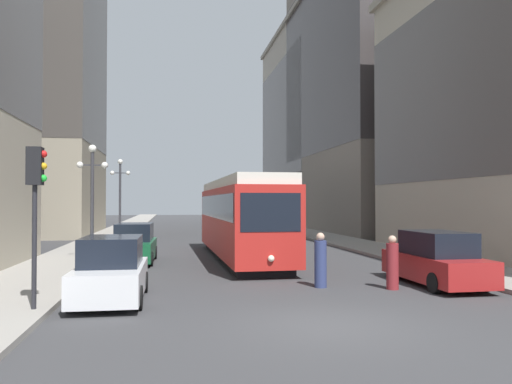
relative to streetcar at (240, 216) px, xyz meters
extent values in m
plane|color=#38383A|center=(0.22, -13.62, -2.10)|extent=(200.00, 200.00, 0.00)
cube|color=gray|center=(-8.09, 26.38, -2.03)|extent=(3.50, 120.00, 0.15)
cube|color=gray|center=(8.53, 26.38, -2.03)|extent=(3.50, 120.00, 0.15)
cube|color=black|center=(0.00, 0.01, -1.93)|extent=(2.48, 13.06, 0.35)
cube|color=red|center=(0.00, 0.01, -0.20)|extent=(2.89, 14.20, 3.10)
cube|color=black|center=(0.00, 0.01, 0.50)|extent=(2.91, 13.63, 1.08)
cube|color=silver|center=(0.00, 0.01, 1.57)|extent=(2.68, 13.91, 0.44)
cube|color=black|center=(0.15, -7.04, 0.34)|extent=(2.21, 0.13, 1.40)
sphere|color=#F2EACC|center=(0.15, -7.11, -1.30)|extent=(0.24, 0.24, 0.24)
cube|color=black|center=(3.75, 14.77, -1.93)|extent=(2.20, 11.95, 0.35)
cube|color=silver|center=(3.75, 14.77, -0.20)|extent=(2.59, 12.99, 3.10)
cube|color=black|center=(3.75, 14.77, 0.34)|extent=(2.62, 12.47, 1.30)
cube|color=black|center=(3.77, 8.30, 0.11)|extent=(2.30, 0.09, 1.71)
cylinder|color=black|center=(-5.90, -11.26, -1.78)|extent=(0.18, 0.64, 0.64)
cylinder|color=black|center=(-5.88, -8.64, -1.78)|extent=(0.18, 0.64, 0.64)
cylinder|color=black|center=(-4.19, -11.28, -1.78)|extent=(0.18, 0.64, 0.64)
cylinder|color=black|center=(-4.17, -8.66, -1.78)|extent=(0.18, 0.64, 0.64)
cube|color=silver|center=(-5.04, -9.96, -1.50)|extent=(1.83, 4.24, 0.84)
cube|color=black|center=(-5.04, -9.85, -0.68)|extent=(1.60, 2.34, 0.80)
cylinder|color=black|center=(-5.94, -2.08, -1.78)|extent=(0.20, 0.65, 0.64)
cylinder|color=black|center=(-5.85, 0.68, -1.78)|extent=(0.20, 0.65, 0.64)
cylinder|color=black|center=(-4.23, -2.13, -1.78)|extent=(0.20, 0.65, 0.64)
cylinder|color=black|center=(-4.14, 0.62, -1.78)|extent=(0.20, 0.65, 0.64)
cube|color=#14512D|center=(-5.04, -0.73, -1.50)|extent=(1.94, 4.50, 0.84)
cube|color=black|center=(-5.04, -0.62, -0.68)|extent=(1.66, 2.49, 0.80)
cylinder|color=black|center=(6.34, -7.39, -1.78)|extent=(0.18, 0.64, 0.64)
cylinder|color=black|center=(6.34, -10.32, -1.78)|extent=(0.18, 0.64, 0.64)
cylinder|color=black|center=(4.63, -7.39, -1.78)|extent=(0.18, 0.64, 0.64)
cylinder|color=black|center=(4.63, -10.32, -1.78)|extent=(0.18, 0.64, 0.64)
cube|color=maroon|center=(5.48, -8.85, -1.50)|extent=(1.80, 4.72, 0.84)
cube|color=black|center=(5.48, -8.97, -0.68)|extent=(1.58, 2.59, 0.80)
cylinder|color=maroon|center=(3.67, -9.43, -1.36)|extent=(0.39, 0.39, 1.48)
sphere|color=tan|center=(3.67, -9.43, -0.50)|extent=(0.26, 0.26, 0.26)
cylinder|color=navy|center=(1.49, -8.68, -1.33)|extent=(0.40, 0.40, 1.54)
sphere|color=tan|center=(1.49, -8.68, -0.44)|extent=(0.28, 0.28, 0.28)
cylinder|color=#232328|center=(-6.74, -11.43, 0.07)|extent=(0.12, 0.12, 4.04)
cube|color=black|center=(-6.74, -11.43, 1.61)|extent=(0.36, 0.36, 0.95)
sphere|color=red|center=(-6.54, -11.43, 1.92)|extent=(0.18, 0.18, 0.18)
sphere|color=gold|center=(-6.54, -11.43, 1.61)|extent=(0.18, 0.18, 0.18)
sphere|color=green|center=(-6.54, -11.43, 1.31)|extent=(0.18, 0.18, 0.18)
cylinder|color=#333338|center=(-6.94, -0.65, 0.53)|extent=(0.16, 0.16, 4.95)
sphere|color=white|center=(-6.94, -0.65, 3.17)|extent=(0.36, 0.36, 0.36)
sphere|color=white|center=(-7.49, -0.65, 2.41)|extent=(0.31, 0.31, 0.31)
sphere|color=white|center=(-6.39, -0.65, 2.41)|extent=(0.31, 0.31, 0.31)
cube|color=#333338|center=(-6.94, -0.65, 2.41)|extent=(1.10, 0.06, 0.06)
cylinder|color=#333338|center=(-6.94, 12.36, 0.74)|extent=(0.16, 0.16, 5.37)
sphere|color=white|center=(-6.94, 12.36, 3.59)|extent=(0.36, 0.36, 0.36)
sphere|color=white|center=(-7.49, 12.36, 2.78)|extent=(0.31, 0.31, 0.31)
sphere|color=white|center=(-6.39, 12.36, 2.78)|extent=(0.31, 0.31, 0.31)
cube|color=#333338|center=(-6.94, 12.36, 2.78)|extent=(1.10, 0.06, 0.06)
cube|color=gray|center=(-16.87, 21.14, 12.94)|extent=(14.06, 14.18, 30.07)
cube|color=#494440|center=(-16.87, 21.14, 14.44)|extent=(14.10, 14.22, 18.04)
cube|color=slate|center=(17.18, 22.21, 12.81)|extent=(13.81, 23.85, 29.81)
cube|color=#3D3838|center=(17.18, 22.21, 14.30)|extent=(13.85, 23.89, 17.89)
cube|color=#A89E8E|center=(17.27, 38.58, 10.04)|extent=(13.98, 22.75, 24.29)
cube|color=#544F4E|center=(17.27, 38.58, 11.26)|extent=(14.02, 22.79, 14.57)
cube|color=gray|center=(17.27, 38.58, 22.44)|extent=(14.58, 23.35, 0.50)
camera|label=1|loc=(-3.39, -24.85, 0.72)|focal=35.62mm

